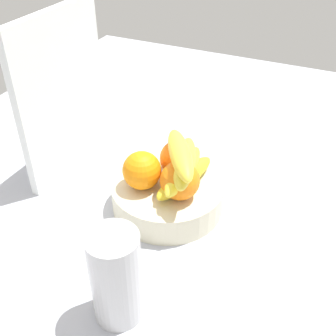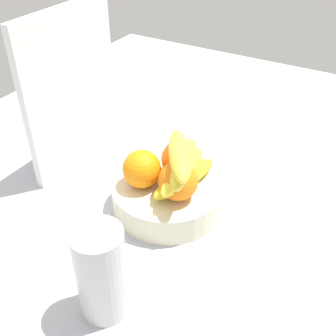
# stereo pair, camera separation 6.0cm
# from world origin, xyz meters

# --- Properties ---
(ground_plane) EXTENTS (1.80, 1.40, 0.03)m
(ground_plane) POSITION_xyz_m (0.00, 0.00, -0.01)
(ground_plane) COLOR #ADB0BC
(fruit_bowl) EXTENTS (0.23, 0.23, 0.06)m
(fruit_bowl) POSITION_xyz_m (0.01, -0.00, 0.03)
(fruit_bowl) COLOR beige
(fruit_bowl) RESTS_ON ground_plane
(orange_front_left) EXTENTS (0.08, 0.08, 0.08)m
(orange_front_left) POSITION_xyz_m (-0.01, 0.04, 0.10)
(orange_front_left) COLOR orange
(orange_front_left) RESTS_ON fruit_bowl
(orange_front_right) EXTENTS (0.08, 0.08, 0.08)m
(orange_front_right) POSITION_xyz_m (-0.01, -0.04, 0.10)
(orange_front_right) COLOR orange
(orange_front_right) RESTS_ON fruit_bowl
(orange_center) EXTENTS (0.08, 0.08, 0.08)m
(orange_center) POSITION_xyz_m (0.05, -0.01, 0.10)
(orange_center) COLOR orange
(orange_center) RESTS_ON fruit_bowl
(banana_bunch) EXTENTS (0.19, 0.13, 0.11)m
(banana_bunch) POSITION_xyz_m (0.01, -0.03, 0.11)
(banana_bunch) COLOR yellow
(banana_bunch) RESTS_ON fruit_bowl
(cutting_board) EXTENTS (0.28, 0.02, 0.36)m
(cutting_board) POSITION_xyz_m (0.07, 0.28, 0.18)
(cutting_board) COLOR white
(cutting_board) RESTS_ON ground_plane
(thermos_tumbler) EXTENTS (0.08, 0.08, 0.17)m
(thermos_tumbler) POSITION_xyz_m (-0.25, -0.04, 0.08)
(thermos_tumbler) COLOR #BEBDBE
(thermos_tumbler) RESTS_ON ground_plane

